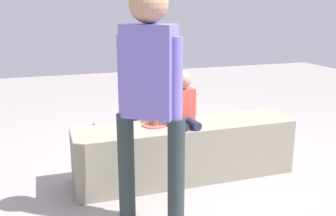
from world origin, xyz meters
TOP-DOWN VIEW (x-y plane):
  - ground_plane at (0.00, 0.00)m, footprint 12.00×12.00m
  - concrete_ledge at (0.00, 0.00)m, footprint 2.01×0.48m
  - child_seated at (-0.03, -0.00)m, footprint 0.28×0.32m
  - adult_standing at (-0.51, -0.63)m, footprint 0.42×0.37m
  - cake_plate at (-0.28, 0.05)m, footprint 0.22×0.22m
  - gift_bag at (-0.56, 0.72)m, footprint 0.22×0.10m
  - railing_post at (-0.22, 1.02)m, footprint 0.36×0.36m
  - water_bottle_near_gift at (-0.66, 1.30)m, footprint 0.06×0.06m
  - water_bottle_far_side at (-0.01, 0.80)m, footprint 0.06×0.06m
  - party_cup_red at (0.50, 1.07)m, footprint 0.08×0.08m
  - cake_box_white at (0.65, 0.79)m, footprint 0.33×0.33m
  - handbag_black_leather at (0.19, 1.05)m, footprint 0.33×0.11m

SIDE VIEW (x-z plane):
  - ground_plane at x=0.00m, z-range 0.00..0.00m
  - party_cup_red at x=0.50m, z-range 0.00..0.10m
  - cake_box_white at x=0.65m, z-range 0.00..0.11m
  - water_bottle_far_side at x=-0.01m, z-range -0.01..0.19m
  - water_bottle_near_gift at x=-0.66m, z-range -0.01..0.19m
  - handbag_black_leather at x=0.19m, z-range -0.05..0.27m
  - gift_bag at x=-0.56m, z-range -0.02..0.28m
  - concrete_ledge at x=0.00m, z-range 0.00..0.51m
  - railing_post at x=-0.22m, z-range -0.14..0.91m
  - cake_plate at x=-0.28m, z-range 0.50..0.57m
  - child_seated at x=-0.03m, z-range 0.48..0.97m
  - adult_standing at x=-0.51m, z-range 0.17..1.85m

